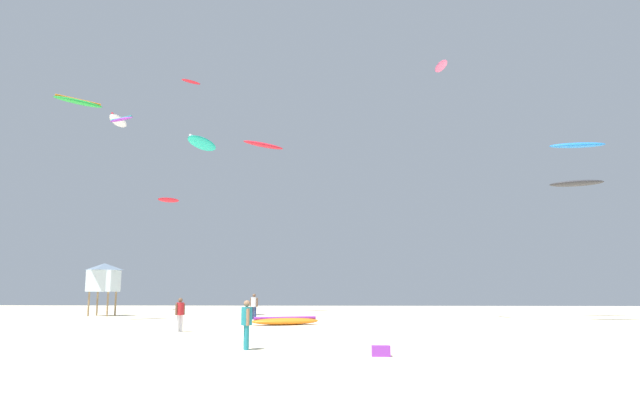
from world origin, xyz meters
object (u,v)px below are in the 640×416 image
Objects in this scene: person_left at (180,312)px; kite_aloft_9 at (576,183)px; person_midground at (254,304)px; person_foreground at (247,321)px; kite_aloft_8 at (121,119)px; kite_aloft_0 at (441,66)px; kite_aloft_1 at (118,121)px; kite_aloft_6 at (264,145)px; cooler_box at (381,351)px; kite_aloft_5 at (78,102)px; kite_aloft_7 at (577,145)px; kite_grounded_near at (285,321)px; kite_aloft_2 at (191,82)px; lifeguard_tower at (104,277)px; kite_aloft_3 at (168,200)px; kite_aloft_4 at (202,143)px.

person_left is 32.06m from kite_aloft_9.
person_midground is at bearing -170.09° from kite_aloft_9.
kite_aloft_8 reaches higher than person_foreground.
kite_aloft_0 is 34.65m from kite_aloft_1.
kite_aloft_9 reaches higher than person_midground.
kite_aloft_6 is at bearing 36.20° from kite_aloft_8.
kite_aloft_5 is at bearing 137.00° from cooler_box.
kite_aloft_0 is at bearing -41.41° from kite_aloft_6.
kite_aloft_6 is 1.16× the size of kite_aloft_7.
kite_aloft_1 reaches higher than person_foreground.
kite_aloft_5 reaches higher than person_left.
kite_aloft_2 is (-12.54, 22.19, 23.57)m from kite_grounded_near.
kite_aloft_5 is at bearing -74.14° from kite_aloft_1.
kite_aloft_1 is at bearing 154.97° from kite_aloft_7.
kite_aloft_7 reaches higher than person_foreground.
kite_aloft_9 is at bearing -0.74° from lifeguard_tower.
kite_grounded_near is at bearing -60.52° from kite_aloft_2.
cooler_box is at bearing -56.47° from kite_aloft_1.
person_foreground is at bearing -89.59° from kite_grounded_near.
cooler_box is (4.53, -15.16, -0.07)m from kite_grounded_near.
kite_aloft_5 reaches higher than person_midground.
person_left is 27.38m from kite_aloft_7.
kite_aloft_9 is at bearing -15.31° from kite_aloft_1.
cooler_box is 0.13× the size of kite_aloft_6.
kite_aloft_3 is 0.56× the size of kite_aloft_7.
person_left is at bearing 133.39° from cooler_box.
person_foreground is 44.63m from kite_aloft_1.
person_midground is 0.42× the size of kite_aloft_6.
kite_aloft_2 is (7.42, 0.39, 4.31)m from kite_aloft_1.
kite_aloft_1 is at bearing 114.39° from kite_aloft_8.
cooler_box is at bearing -106.26° from kite_aloft_0.
kite_aloft_8 is at bearing 88.97° from person_midground.
cooler_box is at bearing -63.54° from kite_aloft_4.
kite_aloft_7 is at bearing -157.99° from person_foreground.
kite_aloft_3 reaches higher than kite_grounded_near.
kite_grounded_near is 0.95× the size of kite_aloft_1.
kite_aloft_4 is (12.21, -12.27, -5.92)m from kite_aloft_1.
lifeguard_tower reaches higher than person_midground.
kite_aloft_6 is (-14.67, 12.94, -2.18)m from kite_aloft_0.
kite_aloft_5 is (-19.04, 17.75, 14.50)m from cooler_box.
person_left is at bearing -91.01° from kite_aloft_6.
kite_aloft_0 is at bearing -155.74° from kite_aloft_9.
lifeguard_tower is 0.97× the size of kite_aloft_4.
kite_aloft_1 is at bearing -80.57° from person_foreground.
kite_grounded_near is 24.06m from kite_aloft_8.
kite_aloft_5 is (1.19, -8.30, 11.61)m from lifeguard_tower.
kite_aloft_5 is at bearing -81.82° from lifeguard_tower.
kite_aloft_2 is at bearing 143.96° from kite_aloft_0.
cooler_box is 0.13× the size of kite_aloft_4.
kite_aloft_6 reaches higher than kite_aloft_9.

